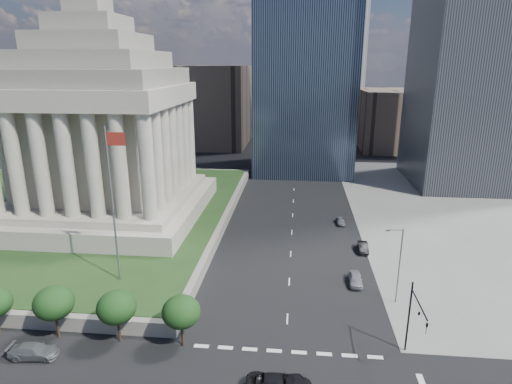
# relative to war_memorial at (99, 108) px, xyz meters

# --- Properties ---
(ground) EXTENTS (500.00, 500.00, 0.00)m
(ground) POSITION_rel_war_memorial_xyz_m (34.00, 52.00, -21.40)
(ground) COLOR black
(ground) RESTS_ON ground
(plaza_terrace) EXTENTS (66.00, 70.00, 1.80)m
(plaza_terrace) POSITION_rel_war_memorial_xyz_m (-11.00, 2.00, -20.50)
(plaza_terrace) COLOR slate
(plaza_terrace) RESTS_ON ground
(plaza_lawn) EXTENTS (64.00, 68.00, 0.10)m
(plaza_lawn) POSITION_rel_war_memorial_xyz_m (-11.00, 2.00, -19.55)
(plaza_lawn) COLOR #1F3515
(plaza_lawn) RESTS_ON plaza_terrace
(war_memorial) EXTENTS (34.00, 34.00, 39.00)m
(war_memorial) POSITION_rel_war_memorial_xyz_m (0.00, 0.00, 0.00)
(war_memorial) COLOR gray
(war_memorial) RESTS_ON plaza_lawn
(flagpole) EXTENTS (2.52, 0.24, 20.00)m
(flagpole) POSITION_rel_war_memorial_xyz_m (12.17, -24.00, -8.29)
(flagpole) COLOR slate
(flagpole) RESTS_ON plaza_lawn
(midrise_glass) EXTENTS (26.00, 26.00, 60.00)m
(midrise_glass) POSITION_rel_war_memorial_xyz_m (36.00, 47.00, 8.60)
(midrise_glass) COLOR black
(midrise_glass) RESTS_ON ground
(building_filler_ne) EXTENTS (20.00, 30.00, 20.00)m
(building_filler_ne) POSITION_rel_war_memorial_xyz_m (66.00, 82.00, -11.40)
(building_filler_ne) COLOR brown
(building_filler_ne) RESTS_ON ground
(building_filler_nw) EXTENTS (24.00, 30.00, 28.00)m
(building_filler_nw) POSITION_rel_war_memorial_xyz_m (4.00, 82.00, -7.40)
(building_filler_nw) COLOR brown
(building_filler_nw) RESTS_ON ground
(traffic_signal_ne) EXTENTS (0.30, 5.74, 8.00)m
(traffic_signal_ne) POSITION_rel_war_memorial_xyz_m (46.50, -34.30, -16.15)
(traffic_signal_ne) COLOR black
(traffic_signal_ne) RESTS_ON ground
(street_lamp_north) EXTENTS (2.13, 0.22, 10.00)m
(street_lamp_north) POSITION_rel_war_memorial_xyz_m (47.33, -23.00, -15.74)
(street_lamp_north) COLOR slate
(street_lamp_north) RESTS_ON ground
(suv_grey) EXTENTS (5.18, 2.44, 1.46)m
(suv_grey) POSITION_rel_war_memorial_xyz_m (8.31, -37.44, -20.67)
(suv_grey) COLOR #5A5E62
(suv_grey) RESTS_ON ground
(parked_sedan_near) EXTENTS (1.85, 4.39, 1.48)m
(parked_sedan_near) POSITION_rel_war_memorial_xyz_m (43.00, -18.74, -20.66)
(parked_sedan_near) COLOR #97999F
(parked_sedan_near) RESTS_ON ground
(parked_sedan_mid) EXTENTS (1.53, 4.18, 1.37)m
(parked_sedan_mid) POSITION_rel_war_memorial_xyz_m (45.50, -7.83, -20.72)
(parked_sedan_mid) COLOR black
(parked_sedan_mid) RESTS_ON ground
(parked_sedan_far) EXTENTS (3.64, 1.63, 1.22)m
(parked_sedan_far) POSITION_rel_war_memorial_xyz_m (43.00, 3.92, -20.79)
(parked_sedan_far) COLOR slate
(parked_sedan_far) RESTS_ON ground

